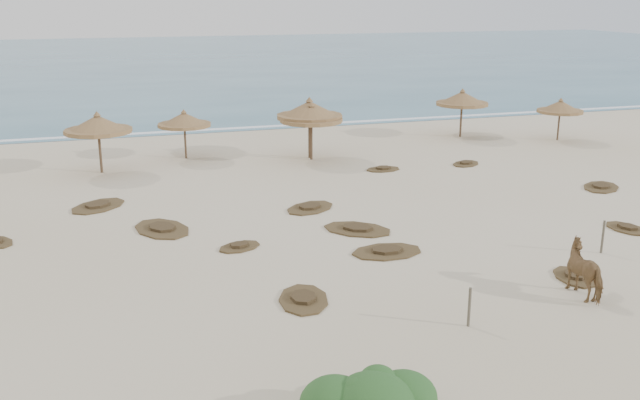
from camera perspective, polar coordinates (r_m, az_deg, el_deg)
The scene contains 24 objects.
ground at distance 21.54m, azimuth 5.29°, elevation -6.57°, with size 160.00×160.00×0.00m, color beige.
ocean at distance 94.00m, azimuth -12.45°, elevation 10.85°, with size 200.00×100.00×0.01m, color #265973.
foam_line at distance 45.74m, azimuth -7.08°, elevation 5.68°, with size 70.00×0.60×0.01m, color white.
palapa_1 at distance 35.40m, azimuth -17.35°, elevation 5.74°, with size 3.53×3.53×2.97m.
palapa_2 at distance 37.55m, azimuth -10.82°, elevation 6.28°, with size 3.18×3.18×2.57m.
palapa_3 at distance 36.88m, azimuth -0.85°, elevation 7.16°, with size 4.11×4.11×3.20m.
palapa_4 at distance 36.52m, azimuth -0.70°, elevation 6.84°, with size 4.27×4.27×3.01m.
palapa_5 at distance 43.36m, azimuth 11.31°, elevation 7.91°, with size 3.11×3.11×2.90m.
palapa_6 at distance 43.82m, azimuth 18.67°, elevation 7.04°, with size 3.22×3.22×2.49m.
horse at distance 21.68m, azimuth 20.61°, elevation -5.28°, with size 0.82×1.80×1.52m, color #996F45.
fence_post_near at distance 18.97m, azimuth 11.86°, elevation -8.38°, with size 0.08×0.08×1.08m, color brown.
fence_post_far at distance 25.37m, azimuth 21.69°, elevation -2.76°, with size 0.08×0.08×1.13m, color brown.
scrub_1 at distance 26.64m, azimuth -12.52°, elevation -2.24°, with size 2.61×3.16×0.16m.
scrub_2 at distance 24.37m, azimuth -6.46°, elevation -3.70°, with size 1.82×1.55×0.16m.
scrub_3 at distance 26.00m, azimuth 3.01°, elevation -2.32°, with size 3.03×2.92×0.16m.
scrub_4 at distance 28.38m, azimuth 23.37°, elevation -2.07°, with size 1.41×1.93×0.16m.
scrub_5 at distance 33.92m, azimuth 21.57°, elevation 0.99°, with size 2.63×2.58×0.16m.
scrub_6 at distance 30.12m, azimuth -17.34°, elevation -0.44°, with size 2.93×2.95×0.16m.
scrub_7 at distance 34.90m, azimuth 5.07°, elevation 2.50°, with size 1.81×1.27×0.16m.
scrub_9 at distance 23.88m, azimuth 5.37°, elevation -4.10°, with size 2.47×1.63×0.16m.
scrub_10 at distance 36.63m, azimuth 11.59°, elevation 2.89°, with size 2.04×1.88×0.16m.
scrub_11 at distance 20.22m, azimuth -1.33°, elevation -7.92°, with size 1.83×2.41×0.16m.
scrub_12 at distance 23.07m, azimuth 19.69°, elevation -5.78°, with size 1.46×1.94×0.16m.
scrub_13 at distance 28.52m, azimuth -0.80°, elevation -0.60°, with size 2.73×2.54×0.16m.
Camera 1 is at (-7.65, -18.32, 8.35)m, focal length 40.00 mm.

